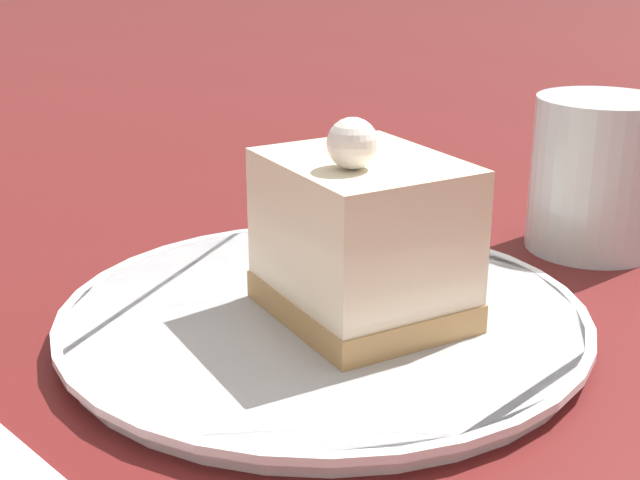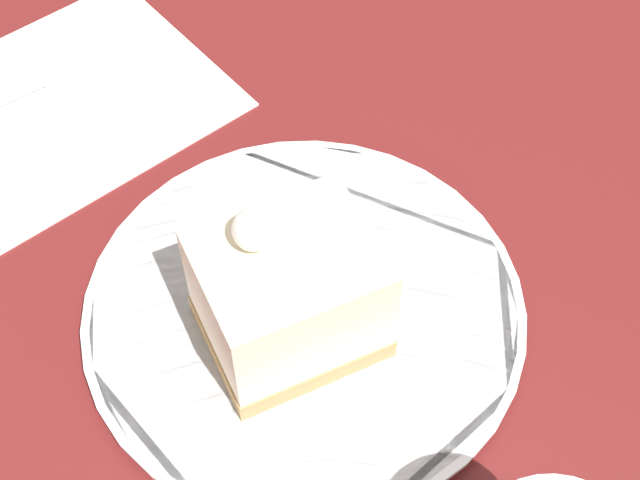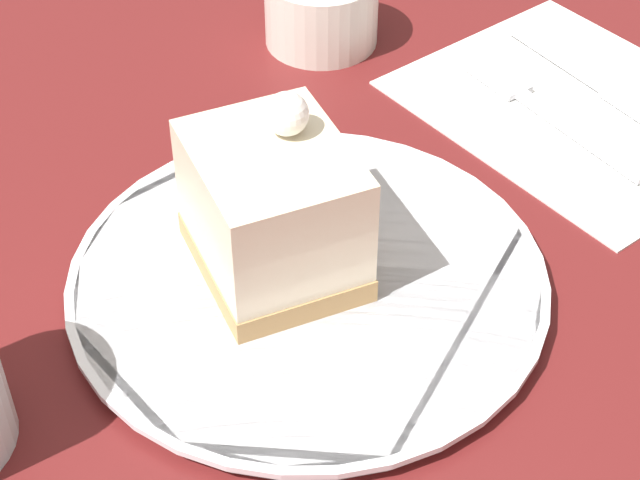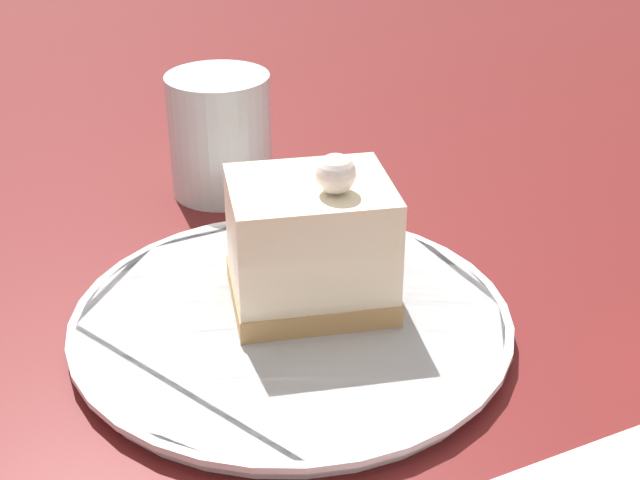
{
  "view_description": "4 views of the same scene",
  "coord_description": "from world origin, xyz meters",
  "px_view_note": "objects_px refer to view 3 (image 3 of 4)",
  "views": [
    {
      "loc": [
        0.33,
        0.29,
        0.2
      ],
      "look_at": [
        0.03,
        -0.01,
        0.05
      ],
      "focal_mm": 50.0,
      "sensor_mm": 36.0,
      "label": 1
    },
    {
      "loc": [
        -0.18,
        0.18,
        0.47
      ],
      "look_at": [
        0.04,
        -0.02,
        0.06
      ],
      "focal_mm": 50.0,
      "sensor_mm": 36.0,
      "label": 2
    },
    {
      "loc": [
        -0.23,
        -0.33,
        0.43
      ],
      "look_at": [
        0.03,
        -0.02,
        0.05
      ],
      "focal_mm": 60.0,
      "sensor_mm": 36.0,
      "label": 3
    },
    {
      "loc": [
        0.45,
        -0.19,
        0.31
      ],
      "look_at": [
        0.04,
        0.02,
        0.06
      ],
      "focal_mm": 50.0,
      "sensor_mm": 36.0,
      "label": 4
    }
  ],
  "objects_px": {
    "sugar_bowl": "(321,9)",
    "fork": "(538,106)",
    "plate": "(308,281)",
    "cake_slice": "(273,209)",
    "knife": "(624,102)"
  },
  "relations": [
    {
      "from": "fork",
      "to": "sugar_bowl",
      "type": "height_order",
      "value": "sugar_bowl"
    },
    {
      "from": "fork",
      "to": "sugar_bowl",
      "type": "relative_size",
      "value": 1.97
    },
    {
      "from": "fork",
      "to": "sugar_bowl",
      "type": "distance_m",
      "value": 0.18
    },
    {
      "from": "sugar_bowl",
      "to": "fork",
      "type": "bearing_deg",
      "value": -72.08
    },
    {
      "from": "cake_slice",
      "to": "knife",
      "type": "bearing_deg",
      "value": 12.29
    },
    {
      "from": "plate",
      "to": "sugar_bowl",
      "type": "distance_m",
      "value": 0.27
    },
    {
      "from": "cake_slice",
      "to": "sugar_bowl",
      "type": "distance_m",
      "value": 0.26
    },
    {
      "from": "fork",
      "to": "cake_slice",
      "type": "bearing_deg",
      "value": -170.61
    },
    {
      "from": "plate",
      "to": "sugar_bowl",
      "type": "bearing_deg",
      "value": 48.2
    },
    {
      "from": "cake_slice",
      "to": "sugar_bowl",
      "type": "bearing_deg",
      "value": 60.56
    },
    {
      "from": "fork",
      "to": "knife",
      "type": "relative_size",
      "value": 0.86
    },
    {
      "from": "cake_slice",
      "to": "knife",
      "type": "relative_size",
      "value": 0.61
    },
    {
      "from": "cake_slice",
      "to": "fork",
      "type": "distance_m",
      "value": 0.24
    },
    {
      "from": "plate",
      "to": "sugar_bowl",
      "type": "relative_size",
      "value": 3.23
    },
    {
      "from": "fork",
      "to": "sugar_bowl",
      "type": "bearing_deg",
      "value": 114.13
    }
  ]
}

